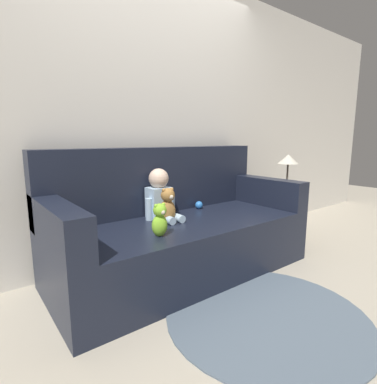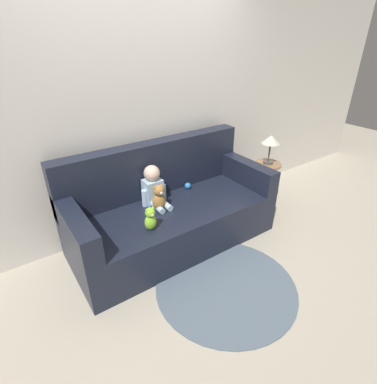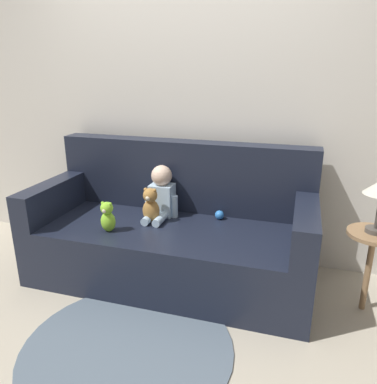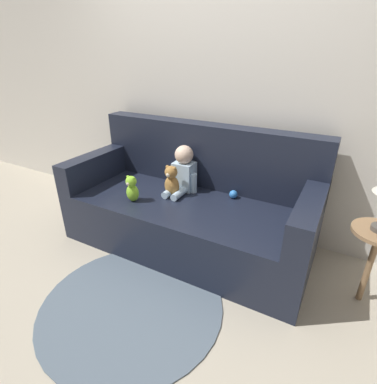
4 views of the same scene
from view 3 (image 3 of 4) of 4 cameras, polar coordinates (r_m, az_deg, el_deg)
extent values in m
plane|color=#B7AD99|center=(3.04, -2.73, -12.81)|extent=(12.00, 12.00, 0.00)
cube|color=silver|center=(3.12, 0.33, 13.39)|extent=(8.00, 0.05, 2.60)
cube|color=black|center=(2.93, -2.80, -9.05)|extent=(2.10, 0.91, 0.45)
cube|color=black|center=(3.06, -0.63, 2.52)|extent=(2.10, 0.18, 0.57)
cube|color=black|center=(3.23, -19.32, -0.56)|extent=(0.16, 0.91, 0.27)
cube|color=black|center=(2.63, 17.40, -4.60)|extent=(0.16, 0.91, 0.27)
cube|color=silver|center=(2.98, -4.03, -1.18)|extent=(0.18, 0.15, 0.25)
sphere|color=beige|center=(2.92, -4.12, 2.51)|extent=(0.16, 0.16, 0.16)
cylinder|color=silver|center=(2.89, -6.03, -3.95)|extent=(0.06, 0.19, 0.06)
cylinder|color=silver|center=(2.85, -4.35, -4.16)|extent=(0.06, 0.19, 0.06)
cylinder|color=silver|center=(3.02, -6.11, -1.78)|extent=(0.06, 0.06, 0.18)
cylinder|color=silver|center=(2.94, -2.18, -2.23)|extent=(0.06, 0.06, 0.18)
ellipsoid|color=#AD7A3D|center=(2.86, -5.72, -2.87)|extent=(0.13, 0.11, 0.18)
sphere|color=#AD7A3D|center=(2.81, -5.86, -0.50)|extent=(0.11, 0.11, 0.11)
sphere|color=#AD7A3D|center=(2.81, -6.56, 0.36)|extent=(0.03, 0.03, 0.03)
sphere|color=#AD7A3D|center=(2.79, -5.21, 0.23)|extent=(0.03, 0.03, 0.03)
sphere|color=beige|center=(2.78, -6.20, -0.94)|extent=(0.04, 0.04, 0.04)
ellipsoid|color=#8CD133|center=(2.76, -12.14, -4.43)|extent=(0.11, 0.09, 0.15)
sphere|color=#8CD133|center=(2.71, -12.36, -2.42)|extent=(0.09, 0.09, 0.09)
sphere|color=#8CD133|center=(2.71, -12.95, -1.68)|extent=(0.03, 0.03, 0.03)
sphere|color=#8CD133|center=(2.69, -11.86, -1.81)|extent=(0.03, 0.03, 0.03)
sphere|color=beige|center=(2.69, -12.72, -2.81)|extent=(0.03, 0.03, 0.03)
sphere|color=#337FDB|center=(2.93, 4.74, -3.50)|extent=(0.07, 0.07, 0.07)
cylinder|color=slate|center=(2.42, -9.24, -22.35)|extent=(1.25, 1.25, 0.01)
cylinder|color=#93704C|center=(2.70, 26.45, -5.77)|extent=(0.33, 0.33, 0.02)
cylinder|color=#93704C|center=(2.82, 25.61, -11.09)|extent=(0.04, 0.04, 0.55)
cylinder|color=#4C4742|center=(2.69, 26.53, -5.23)|extent=(0.12, 0.12, 0.03)
camera|label=1|loc=(2.42, -57.44, -1.76)|focal=28.00mm
camera|label=2|loc=(2.32, -72.13, 17.34)|focal=28.00mm
camera|label=4|loc=(0.51, 43.49, 16.68)|focal=28.00mm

